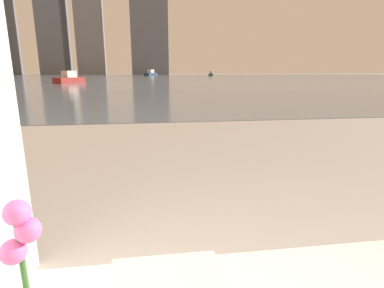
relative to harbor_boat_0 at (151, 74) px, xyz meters
The scene contains 5 objects.
harbor_water 20.98m from the harbor_boat_0, 91.90° to the right, with size 180.00×110.00×0.01m.
harbor_boat_0 is the anchor object (origin of this frame).
harbor_boat_2 16.11m from the harbor_boat_0, 13.56° to the right, with size 2.07×3.51×1.25m.
harbor_boat_3 52.09m from the harbor_boat_0, 99.39° to the right, with size 2.59×3.31×1.20m.
skyline_tower_2 44.87m from the harbor_boat_0, 120.70° to the left, with size 8.86×8.69×38.74m.
Camera 1 is at (-0.24, 0.25, 1.14)m, focal length 28.00 mm.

